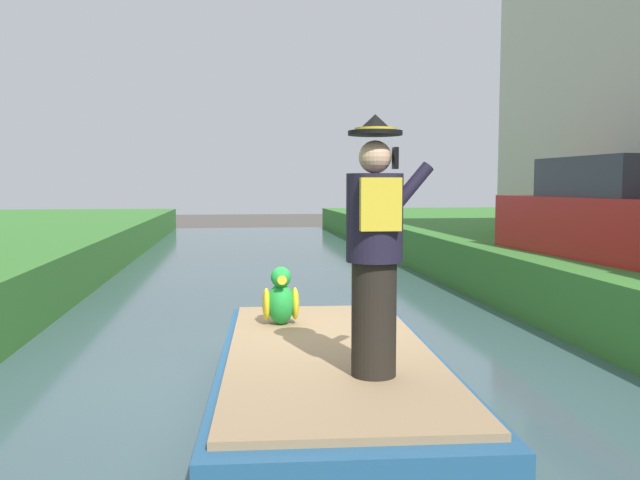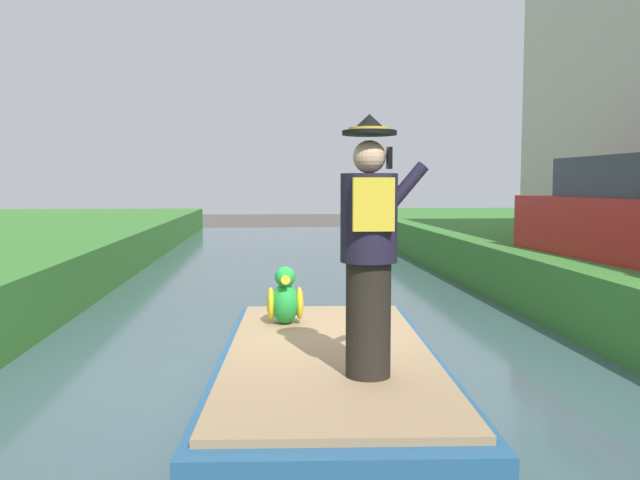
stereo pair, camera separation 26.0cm
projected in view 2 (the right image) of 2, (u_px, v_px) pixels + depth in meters
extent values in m
plane|color=#4C4742|center=(319.00, 395.00, 6.46)|extent=(80.00, 80.00, 0.00)
cube|color=#3D565B|center=(319.00, 391.00, 6.45)|extent=(6.70, 48.00, 0.10)
cube|color=#23517A|center=(329.00, 388.00, 5.48)|extent=(2.03, 4.29, 0.56)
cube|color=#997A56|center=(329.00, 352.00, 5.45)|extent=(1.87, 3.95, 0.05)
cylinder|color=black|center=(368.00, 319.00, 4.65)|extent=(0.32, 0.32, 0.82)
cylinder|color=black|center=(369.00, 218.00, 4.59)|extent=(0.40, 0.40, 0.62)
cube|color=gold|center=(373.00, 204.00, 4.39)|extent=(0.28, 0.06, 0.36)
sphere|color=#DBA884|center=(369.00, 157.00, 4.55)|extent=(0.23, 0.23, 0.23)
cylinder|color=black|center=(369.00, 133.00, 4.54)|extent=(0.38, 0.38, 0.03)
cone|color=black|center=(369.00, 123.00, 4.53)|extent=(0.26, 0.26, 0.12)
cylinder|color=gold|center=(369.00, 129.00, 4.53)|extent=(0.29, 0.29, 0.02)
cylinder|color=black|center=(401.00, 192.00, 4.55)|extent=(0.38, 0.09, 0.43)
cube|color=black|center=(389.00, 158.00, 4.50)|extent=(0.03, 0.08, 0.15)
ellipsoid|color=green|center=(285.00, 303.00, 6.43)|extent=(0.26, 0.32, 0.40)
sphere|color=green|center=(285.00, 277.00, 6.36)|extent=(0.20, 0.20, 0.20)
cone|color=yellow|center=(285.00, 279.00, 6.27)|extent=(0.09, 0.09, 0.09)
ellipsoid|color=yellow|center=(271.00, 304.00, 6.42)|extent=(0.08, 0.20, 0.32)
ellipsoid|color=yellow|center=(299.00, 303.00, 6.44)|extent=(0.08, 0.20, 0.32)
cube|color=red|center=(628.00, 227.00, 9.83)|extent=(2.00, 4.12, 0.90)
cube|color=#2D333D|center=(637.00, 177.00, 9.57)|extent=(1.61, 2.31, 0.60)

